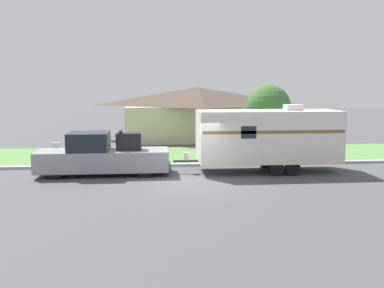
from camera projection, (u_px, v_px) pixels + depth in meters
name	position (u px, v px, depth m)	size (l,w,h in m)	color
ground_plane	(195.00, 182.00, 18.58)	(120.00, 120.00, 0.00)	#47474C
curb_strip	(187.00, 165.00, 22.27)	(80.00, 0.30, 0.14)	#ADADA8
lawn_strip	(182.00, 155.00, 25.88)	(80.00, 7.00, 0.03)	#568442
house_across_street	(198.00, 112.00, 33.86)	(11.95, 7.87, 4.05)	beige
pickup_truck	(102.00, 156.00, 20.02)	(6.19, 1.97, 2.09)	black
travel_trailer	(268.00, 136.00, 20.64)	(7.97, 2.40, 3.26)	black
mailbox	(56.00, 148.00, 22.11)	(0.48, 0.20, 1.24)	brown
tree_in_yard	(268.00, 107.00, 26.16)	(2.70, 2.70, 4.23)	brown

